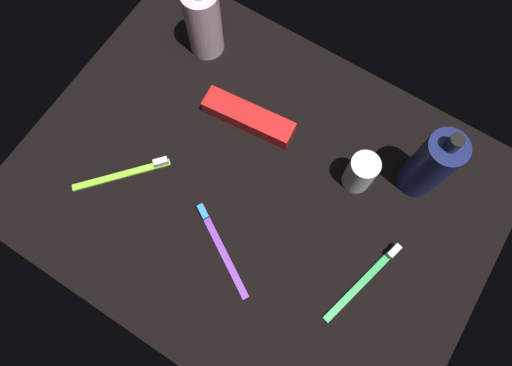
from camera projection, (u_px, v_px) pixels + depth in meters
ground_plane at (256, 189)px, 83.04cm from camera, size 84.00×64.00×1.20cm
lotion_bottle at (431, 165)px, 75.00cm from camera, size 6.50×6.50×19.00cm
bodywash_bottle at (203, 21)px, 84.00cm from camera, size 6.67×6.67×17.25cm
deodorant_stick at (361, 173)px, 78.78cm from camera, size 5.05×5.05×8.67cm
toothbrush_purple at (219, 245)px, 78.74cm from camera, size 16.15×10.12×2.10cm
toothbrush_lime at (127, 173)px, 82.71cm from camera, size 12.82×14.29×2.10cm
toothbrush_green at (367, 278)px, 77.06cm from camera, size 5.70×17.72×2.10cm
toothpaste_box_red at (249, 117)px, 84.95cm from camera, size 17.95×6.12×3.20cm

